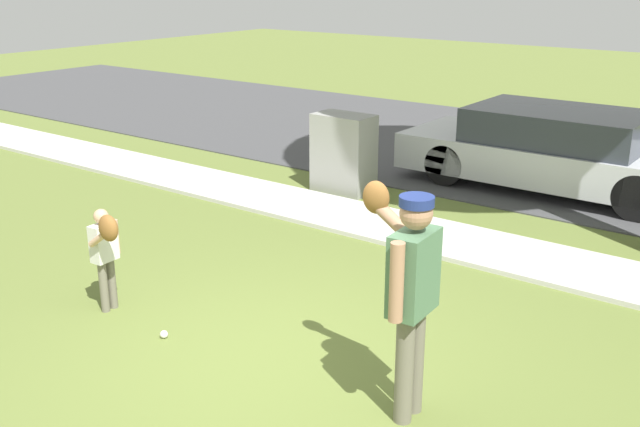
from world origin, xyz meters
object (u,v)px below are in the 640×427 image
Objects in this scene: utility_cabinet at (344,153)px; parked_sedan_silver at (556,150)px; baseball at (164,334)px; person_adult at (409,282)px; person_child at (106,246)px.

parked_sedan_silver is (2.53, 1.99, 0.03)m from utility_cabinet.
person_adult is at bearing 6.97° from baseball.
baseball is 0.06× the size of utility_cabinet.
baseball is at bearing 3.66° from person_adult.
baseball is 6.96m from parked_sedan_silver.
utility_cabinet is (-0.56, 4.80, -0.11)m from person_child.
utility_cabinet is at bearing 38.10° from parked_sedan_silver.
person_adult is at bearing 0.93° from person_child.
utility_cabinet is at bearing 93.35° from person_child.
person_child is 0.24× the size of parked_sedan_silver.
person_child is 4.83m from utility_cabinet.
baseball is (0.82, -0.05, -0.67)m from person_child.
person_adult is 3.25m from person_child.
person_adult is 23.75× the size of baseball.
baseball is 0.02× the size of parked_sedan_silver.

